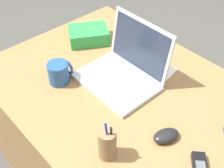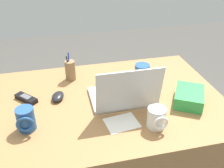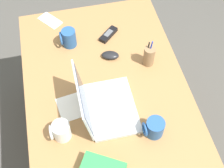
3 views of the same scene
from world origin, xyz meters
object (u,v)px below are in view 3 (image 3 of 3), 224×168
(cordless_phone, at_px, (108,34))
(pen_holder, at_px, (149,56))
(computer_mouse, at_px, (110,55))
(laptop, at_px, (103,105))
(coffee_mug_tall, at_px, (68,38))
(coffee_mug_white, at_px, (154,128))
(coffee_mug_spare, at_px, (61,131))

(cordless_phone, height_order, pen_holder, pen_holder)
(computer_mouse, xyz_separation_m, pen_holder, (-0.09, -0.20, 0.04))
(laptop, xyz_separation_m, coffee_mug_tall, (0.48, 0.10, 0.01))
(coffee_mug_tall, distance_m, pen_holder, 0.47)
(laptop, height_order, coffee_mug_tall, laptop)
(cordless_phone, bearing_deg, computer_mouse, 171.35)
(coffee_mug_tall, xyz_separation_m, pen_holder, (-0.23, -0.41, 0.01))
(laptop, xyz_separation_m, pen_holder, (0.24, -0.31, 0.01))
(laptop, bearing_deg, coffee_mug_white, -128.96)
(pen_holder, bearing_deg, cordless_phone, 34.44)
(computer_mouse, bearing_deg, coffee_mug_spare, 159.90)
(coffee_mug_spare, bearing_deg, laptop, -67.10)
(coffee_mug_tall, relative_size, pen_holder, 0.64)
(computer_mouse, bearing_deg, laptop, 179.19)
(coffee_mug_white, bearing_deg, computer_mouse, 11.24)
(computer_mouse, relative_size, coffee_mug_spare, 0.99)
(coffee_mug_white, xyz_separation_m, coffee_mug_tall, (0.65, 0.31, 0.01))
(computer_mouse, height_order, coffee_mug_tall, coffee_mug_tall)
(coffee_mug_spare, bearing_deg, coffee_mug_tall, -11.49)
(coffee_mug_spare, relative_size, pen_holder, 0.57)
(coffee_mug_tall, bearing_deg, coffee_mug_white, -154.23)
(computer_mouse, xyz_separation_m, coffee_mug_tall, (0.15, 0.21, 0.04))
(laptop, height_order, cordless_phone, laptop)
(laptop, bearing_deg, pen_holder, -51.61)
(laptop, relative_size, pen_holder, 1.93)
(computer_mouse, bearing_deg, coffee_mug_white, -151.04)
(laptop, relative_size, coffee_mug_tall, 3.02)
(laptop, distance_m, coffee_mug_spare, 0.24)
(computer_mouse, relative_size, coffee_mug_tall, 0.89)
(coffee_mug_tall, xyz_separation_m, cordless_phone, (0.02, -0.24, -0.04))
(coffee_mug_white, bearing_deg, coffee_mug_tall, 25.77)
(laptop, distance_m, computer_mouse, 0.35)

